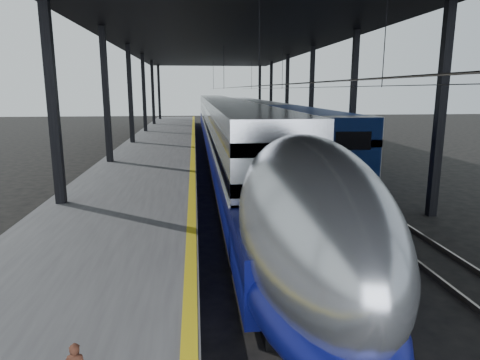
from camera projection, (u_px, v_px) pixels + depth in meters
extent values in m
plane|color=black|center=(216.00, 273.00, 12.73)|extent=(160.00, 160.00, 0.00)
cube|color=#4C4C4F|center=(155.00, 156.00, 31.73)|extent=(6.00, 80.00, 1.00)
cube|color=yellow|center=(193.00, 149.00, 31.91)|extent=(0.30, 80.00, 0.01)
cube|color=slate|center=(220.00, 161.00, 32.31)|extent=(0.08, 80.00, 0.16)
cube|color=slate|center=(238.00, 161.00, 32.45)|extent=(0.08, 80.00, 0.16)
cube|color=slate|center=(284.00, 160.00, 32.82)|extent=(0.08, 80.00, 0.16)
cube|color=slate|center=(303.00, 160.00, 32.97)|extent=(0.08, 80.00, 0.16)
cube|color=black|center=(54.00, 113.00, 16.07)|extent=(0.35, 0.35, 9.00)
cube|color=black|center=(440.00, 111.00, 17.65)|extent=(0.35, 0.35, 9.00)
cube|color=black|center=(107.00, 104.00, 25.80)|extent=(0.35, 0.35, 9.00)
cube|color=black|center=(353.00, 103.00, 27.38)|extent=(0.35, 0.35, 9.00)
cube|color=black|center=(131.00, 100.00, 35.53)|extent=(0.35, 0.35, 9.00)
cube|color=black|center=(311.00, 100.00, 37.11)|extent=(0.35, 0.35, 9.00)
cube|color=black|center=(144.00, 98.00, 45.26)|extent=(0.35, 0.35, 9.00)
cube|color=black|center=(287.00, 98.00, 46.84)|extent=(0.35, 0.35, 9.00)
cube|color=black|center=(153.00, 97.00, 54.99)|extent=(0.35, 0.35, 9.00)
cube|color=black|center=(271.00, 96.00, 56.57)|extent=(0.35, 0.35, 9.00)
cube|color=black|center=(159.00, 96.00, 64.72)|extent=(0.35, 0.35, 9.00)
cube|color=black|center=(260.00, 95.00, 66.30)|extent=(0.35, 0.35, 9.00)
cube|color=black|center=(227.00, 34.00, 30.47)|extent=(18.00, 75.00, 0.45)
cylinder|color=slate|center=(229.00, 88.00, 31.26)|extent=(0.03, 74.00, 0.03)
cylinder|color=slate|center=(296.00, 88.00, 31.77)|extent=(0.03, 74.00, 0.03)
cube|color=#B1B4B9|center=(221.00, 121.00, 40.44)|extent=(3.05, 57.00, 4.20)
cube|color=navy|center=(223.00, 137.00, 39.25)|extent=(3.13, 62.00, 1.63)
cube|color=silver|center=(222.00, 126.00, 40.53)|extent=(3.15, 57.00, 0.11)
cube|color=black|center=(221.00, 109.00, 40.19)|extent=(3.09, 57.00, 0.44)
cube|color=black|center=(221.00, 121.00, 40.44)|extent=(3.09, 57.00, 0.44)
ellipsoid|color=#B1B4B9|center=(307.00, 227.00, 9.82)|extent=(3.05, 8.40, 4.20)
ellipsoid|color=navy|center=(305.00, 276.00, 10.07)|extent=(3.13, 8.40, 1.79)
ellipsoid|color=black|center=(349.00, 228.00, 7.11)|extent=(1.58, 2.20, 0.95)
cube|color=black|center=(304.00, 309.00, 10.24)|extent=(2.31, 2.60, 0.40)
cube|color=black|center=(230.00, 161.00, 31.65)|extent=(2.31, 2.60, 0.40)
cube|color=navy|center=(305.00, 138.00, 29.37)|extent=(2.91, 18.00, 3.95)
cube|color=#95969D|center=(348.00, 157.00, 21.20)|extent=(2.96, 1.20, 4.00)
cube|color=black|center=(353.00, 141.00, 20.41)|extent=(1.77, 0.06, 0.88)
cube|color=#9E160C|center=(352.00, 169.00, 20.69)|extent=(1.25, 0.06, 0.57)
cube|color=#95969D|center=(262.00, 120.00, 47.86)|extent=(2.91, 18.00, 3.95)
cube|color=#95969D|center=(243.00, 111.00, 66.35)|extent=(2.91, 18.00, 3.95)
cube|color=black|center=(331.00, 184.00, 23.93)|extent=(2.29, 2.40, 0.36)
cube|color=black|center=(266.00, 140.00, 45.33)|extent=(2.29, 2.40, 0.36)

